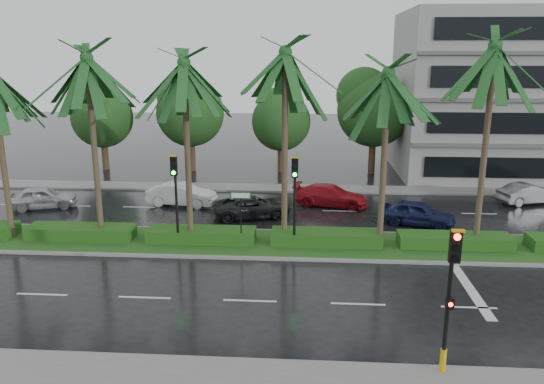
# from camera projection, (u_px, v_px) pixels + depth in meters

# --- Properties ---
(ground) EXTENTS (120.00, 120.00, 0.00)m
(ground) POSITION_uv_depth(u_px,v_px,m) (262.00, 252.00, 24.56)
(ground) COLOR black
(ground) RESTS_ON ground
(near_sidewalk) EXTENTS (40.00, 2.40, 0.12)m
(near_sidewalk) POSITION_uv_depth(u_px,v_px,m) (230.00, 383.00, 14.70)
(near_sidewalk) COLOR slate
(near_sidewalk) RESTS_ON ground
(far_sidewalk) EXTENTS (40.00, 2.00, 0.12)m
(far_sidewalk) POSITION_uv_depth(u_px,v_px,m) (277.00, 188.00, 36.14)
(far_sidewalk) COLOR slate
(far_sidewalk) RESTS_ON ground
(median) EXTENTS (36.00, 4.00, 0.15)m
(median) POSITION_uv_depth(u_px,v_px,m) (263.00, 243.00, 25.51)
(median) COLOR gray
(median) RESTS_ON ground
(hedge) EXTENTS (35.20, 1.40, 0.60)m
(hedge) POSITION_uv_depth(u_px,v_px,m) (263.00, 236.00, 25.42)
(hedge) COLOR #174F16
(hedge) RESTS_ON median
(lane_markings) EXTENTS (34.00, 13.06, 0.01)m
(lane_markings) POSITION_uv_depth(u_px,v_px,m) (327.00, 257.00, 23.95)
(lane_markings) COLOR silver
(lane_markings) RESTS_ON ground
(palm_row) EXTENTS (26.30, 4.20, 9.93)m
(palm_row) POSITION_uv_depth(u_px,v_px,m) (235.00, 76.00, 23.62)
(palm_row) COLOR #3C3522
(palm_row) RESTS_ON median
(signal_near) EXTENTS (0.34, 0.45, 4.36)m
(signal_near) POSITION_uv_depth(u_px,v_px,m) (450.00, 296.00, 14.47)
(signal_near) COLOR black
(signal_near) RESTS_ON near_sidewalk
(signal_median_left) EXTENTS (0.34, 0.42, 4.36)m
(signal_median_left) POSITION_uv_depth(u_px,v_px,m) (175.00, 187.00, 24.36)
(signal_median_left) COLOR black
(signal_median_left) RESTS_ON median
(signal_median_right) EXTENTS (0.34, 0.42, 4.36)m
(signal_median_right) POSITION_uv_depth(u_px,v_px,m) (295.00, 189.00, 24.00)
(signal_median_right) COLOR black
(signal_median_right) RESTS_ON median
(street_sign) EXTENTS (0.95, 0.09, 2.60)m
(street_sign) POSITION_uv_depth(u_px,v_px,m) (241.00, 205.00, 24.56)
(street_sign) COLOR black
(street_sign) RESTS_ON median
(bg_trees) EXTENTS (32.67, 5.56, 8.03)m
(bg_trees) POSITION_uv_depth(u_px,v_px,m) (282.00, 112.00, 40.37)
(bg_trees) COLOR #3E2A1C
(bg_trees) RESTS_ON ground
(building) EXTENTS (16.00, 10.00, 12.00)m
(building) POSITION_uv_depth(u_px,v_px,m) (510.00, 95.00, 39.33)
(building) COLOR gray
(building) RESTS_ON ground
(car_silver) EXTENTS (2.66, 4.17, 1.32)m
(car_silver) POSITION_uv_depth(u_px,v_px,m) (43.00, 198.00, 31.45)
(car_silver) COLOR #B8BCC1
(car_silver) RESTS_ON ground
(car_white) EXTENTS (1.96, 4.30, 1.37)m
(car_white) POSITION_uv_depth(u_px,v_px,m) (182.00, 195.00, 32.06)
(car_white) COLOR silver
(car_white) RESTS_ON ground
(car_darkgrey) EXTENTS (3.21, 4.79, 1.22)m
(car_darkgrey) POSITION_uv_depth(u_px,v_px,m) (252.00, 207.00, 29.74)
(car_darkgrey) COLOR black
(car_darkgrey) RESTS_ON ground
(car_red) EXTENTS (2.66, 4.72, 1.29)m
(car_red) POSITION_uv_depth(u_px,v_px,m) (331.00, 195.00, 32.03)
(car_red) COLOR #A2111C
(car_red) RESTS_ON ground
(car_blue) EXTENTS (2.82, 4.22, 1.33)m
(car_blue) POSITION_uv_depth(u_px,v_px,m) (418.00, 213.00, 28.35)
(car_blue) COLOR #181F4A
(car_blue) RESTS_ON ground
(car_grey) EXTENTS (2.50, 4.04, 1.26)m
(car_grey) POSITION_uv_depth(u_px,v_px,m) (528.00, 194.00, 32.50)
(car_grey) COLOR #56595B
(car_grey) RESTS_ON ground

